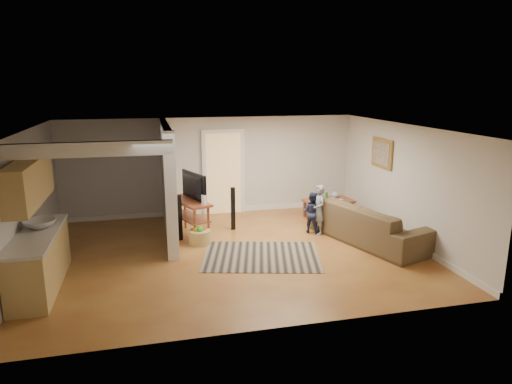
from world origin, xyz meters
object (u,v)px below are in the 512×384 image
tv_console (190,203)px  speaker_left (179,217)px  sofa (368,241)px  coffee_table (329,204)px  speaker_right (233,208)px  toddler (311,232)px  toy_basket (200,236)px  child (318,234)px

tv_console → speaker_left: tv_console is taller
sofa → coffee_table: bearing=-13.6°
speaker_right → toddler: bearing=-16.0°
speaker_left → toy_basket: (0.40, -0.36, -0.34)m
sofa → toddler: size_ratio=2.92×
tv_console → toy_basket: size_ratio=3.04×
sofa → speaker_left: speaker_left is taller
toy_basket → speaker_right: bearing=42.8°
tv_console → speaker_left: bearing=-160.4°
tv_console → speaker_left: size_ratio=1.38×
sofa → toy_basket: 3.63m
sofa → child: (-0.87, 0.74, 0.00)m
sofa → toddler: toddler is taller
toy_basket → sofa: bearing=-11.2°
tv_console → speaker_right: bearing=-8.7°
speaker_right → child: (1.81, -0.77, -0.50)m
speaker_left → child: bearing=-30.5°
coffee_table → speaker_right: 2.58m
toddler → tv_console: bearing=35.5°
child → speaker_right: bearing=-119.1°
speaker_left → speaker_right: size_ratio=1.00×
speaker_right → coffee_table: bearing=13.8°
sofa → child: child is taller
sofa → child: bearing=31.8°
sofa → speaker_right: size_ratio=2.76×
speaker_right → toddler: size_ratio=1.06×
coffee_table → child: coffee_table is taller
coffee_table → speaker_right: size_ratio=1.25×
coffee_table → toddler: (-0.84, -1.05, -0.36)m
speaker_left → toy_basket: speaker_left is taller
tv_console → speaker_right: tv_console is taller
sofa → speaker_left: (-3.96, 1.06, 0.51)m
coffee_table → toddler: bearing=-128.8°
toy_basket → toddler: (2.58, 0.16, -0.17)m
coffee_table → speaker_right: bearing=-171.2°
child → toy_basket: bearing=-95.3°
child → toddler: child is taller
tv_console → sofa: bearing=-40.4°
coffee_table → child: bearing=-122.0°
speaker_left → speaker_right: (1.27, 0.45, -0.00)m
child → toddler: 0.16m
tv_console → toy_basket: bearing=-98.3°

